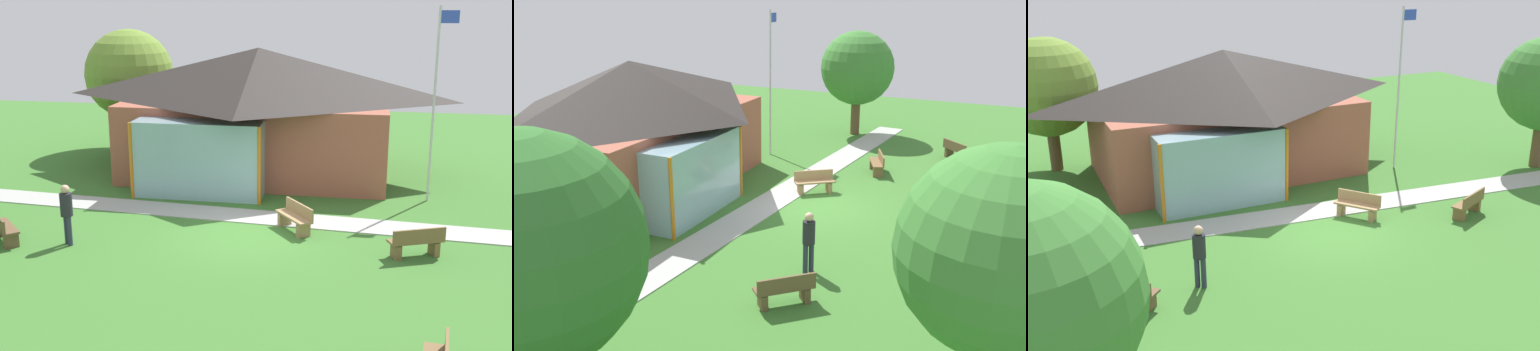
% 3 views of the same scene
% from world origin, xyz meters
% --- Properties ---
extents(ground_plane, '(44.00, 44.00, 0.00)m').
position_xyz_m(ground_plane, '(0.00, 0.00, 0.00)').
color(ground_plane, '#3D752D').
extents(pavilion, '(10.81, 7.70, 4.83)m').
position_xyz_m(pavilion, '(-0.93, 6.93, 2.51)').
color(pavilion, '#A35642').
rests_on(pavilion, ground_plane).
extents(footpath, '(25.78, 3.39, 0.03)m').
position_xyz_m(footpath, '(0.00, 1.60, 0.01)').
color(footpath, '#ADADA8').
rests_on(footpath, ground_plane).
extents(flagpole, '(0.64, 0.08, 6.45)m').
position_xyz_m(flagpole, '(5.47, 4.33, 3.52)').
color(flagpole, silver).
rests_on(flagpole, ground_plane).
extents(bench_mid_left, '(1.35, 1.39, 0.84)m').
position_xyz_m(bench_mid_left, '(-6.66, -1.75, 0.40)').
color(bench_mid_left, brown).
rests_on(bench_mid_left, ground_plane).
extents(bench_mid_right, '(1.55, 0.99, 0.84)m').
position_xyz_m(bench_mid_right, '(4.77, -0.90, 0.40)').
color(bench_mid_right, brown).
rests_on(bench_mid_right, ground_plane).
extents(bench_rear_near_path, '(1.25, 1.46, 0.84)m').
position_xyz_m(bench_rear_near_path, '(1.35, 0.59, 0.40)').
color(bench_rear_near_path, '#9E7A51').
rests_on(bench_rear_near_path, ground_plane).
extents(visitor_strolling_lawn, '(0.34, 0.34, 1.74)m').
position_xyz_m(visitor_strolling_lawn, '(-4.78, -1.61, 1.02)').
color(visitor_strolling_lawn, '#2D3347').
rests_on(visitor_strolling_lawn, ground_plane).
extents(tree_behind_pavilion_left, '(3.87, 3.87, 5.33)m').
position_xyz_m(tree_behind_pavilion_left, '(-7.11, 9.98, 3.38)').
color(tree_behind_pavilion_left, brown).
rests_on(tree_behind_pavilion_left, ground_plane).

